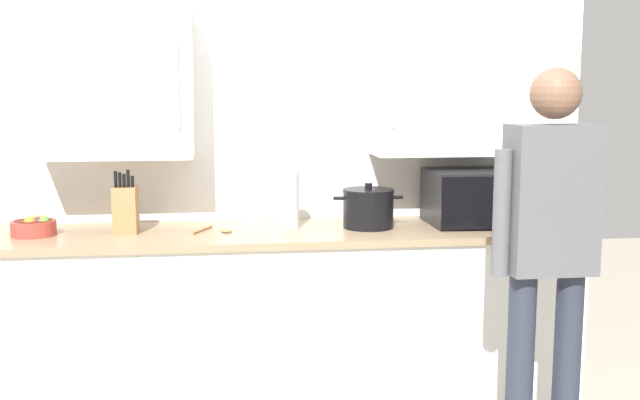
{
  "coord_description": "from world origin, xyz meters",
  "views": [
    {
      "loc": [
        -0.29,
        -2.86,
        1.58
      ],
      "look_at": [
        0.15,
        0.67,
        1.07
      ],
      "focal_mm": 41.85,
      "sensor_mm": 36.0,
      "label": 1
    }
  ],
  "objects_px": {
    "stock_pot": "(368,208)",
    "thermos_flask": "(291,200)",
    "wooden_spoon": "(215,230)",
    "knife_block": "(126,209)",
    "microwave_oven": "(476,197)",
    "person_figure": "(547,239)",
    "fruit_bowl": "(34,226)"
  },
  "relations": [
    {
      "from": "wooden_spoon",
      "to": "person_figure",
      "type": "relative_size",
      "value": 0.12
    },
    {
      "from": "stock_pot",
      "to": "wooden_spoon",
      "type": "bearing_deg",
      "value": -177.92
    },
    {
      "from": "microwave_oven",
      "to": "person_figure",
      "type": "xyz_separation_m",
      "value": [
        0.01,
        -0.83,
        -0.05
      ]
    },
    {
      "from": "knife_block",
      "to": "wooden_spoon",
      "type": "relative_size",
      "value": 1.51
    },
    {
      "from": "wooden_spoon",
      "to": "stock_pot",
      "type": "xyz_separation_m",
      "value": [
        0.75,
        0.03,
        0.09
      ]
    },
    {
      "from": "microwave_oven",
      "to": "fruit_bowl",
      "type": "xyz_separation_m",
      "value": [
        -2.16,
        -0.04,
        -0.1
      ]
    },
    {
      "from": "fruit_bowl",
      "to": "stock_pot",
      "type": "height_order",
      "value": "stock_pot"
    },
    {
      "from": "microwave_oven",
      "to": "fruit_bowl",
      "type": "height_order",
      "value": "microwave_oven"
    },
    {
      "from": "stock_pot",
      "to": "thermos_flask",
      "type": "bearing_deg",
      "value": 175.26
    },
    {
      "from": "knife_block",
      "to": "microwave_oven",
      "type": "bearing_deg",
      "value": 0.58
    },
    {
      "from": "thermos_flask",
      "to": "fruit_bowl",
      "type": "bearing_deg",
      "value": -178.11
    },
    {
      "from": "knife_block",
      "to": "stock_pot",
      "type": "height_order",
      "value": "knife_block"
    },
    {
      "from": "microwave_oven",
      "to": "thermos_flask",
      "type": "distance_m",
      "value": 0.94
    },
    {
      "from": "microwave_oven",
      "to": "knife_block",
      "type": "relative_size",
      "value": 1.73
    },
    {
      "from": "knife_block",
      "to": "thermos_flask",
      "type": "xyz_separation_m",
      "value": [
        0.79,
        0.01,
        0.03
      ]
    },
    {
      "from": "knife_block",
      "to": "wooden_spoon",
      "type": "height_order",
      "value": "knife_block"
    },
    {
      "from": "thermos_flask",
      "to": "person_figure",
      "type": "bearing_deg",
      "value": -40.95
    },
    {
      "from": "wooden_spoon",
      "to": "person_figure",
      "type": "xyz_separation_m",
      "value": [
        1.33,
        -0.77,
        0.08
      ]
    },
    {
      "from": "knife_block",
      "to": "stock_pot",
      "type": "xyz_separation_m",
      "value": [
        1.17,
        -0.02,
        -0.02
      ]
    },
    {
      "from": "fruit_bowl",
      "to": "knife_block",
      "type": "bearing_deg",
      "value": 3.65
    },
    {
      "from": "microwave_oven",
      "to": "wooden_spoon",
      "type": "bearing_deg",
      "value": -177.25
    },
    {
      "from": "fruit_bowl",
      "to": "stock_pot",
      "type": "bearing_deg",
      "value": 0.3
    },
    {
      "from": "wooden_spoon",
      "to": "thermos_flask",
      "type": "height_order",
      "value": "thermos_flask"
    },
    {
      "from": "knife_block",
      "to": "person_figure",
      "type": "relative_size",
      "value": 0.18
    },
    {
      "from": "wooden_spoon",
      "to": "microwave_oven",
      "type": "bearing_deg",
      "value": 2.75
    },
    {
      "from": "knife_block",
      "to": "wooden_spoon",
      "type": "distance_m",
      "value": 0.44
    },
    {
      "from": "microwave_oven",
      "to": "person_figure",
      "type": "relative_size",
      "value": 0.31
    },
    {
      "from": "fruit_bowl",
      "to": "thermos_flask",
      "type": "height_order",
      "value": "thermos_flask"
    },
    {
      "from": "wooden_spoon",
      "to": "thermos_flask",
      "type": "xyz_separation_m",
      "value": [
        0.37,
        0.06,
        0.13
      ]
    },
    {
      "from": "fruit_bowl",
      "to": "knife_block",
      "type": "height_order",
      "value": "knife_block"
    },
    {
      "from": "microwave_oven",
      "to": "wooden_spoon",
      "type": "relative_size",
      "value": 2.6
    },
    {
      "from": "wooden_spoon",
      "to": "thermos_flask",
      "type": "distance_m",
      "value": 0.4
    }
  ]
}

